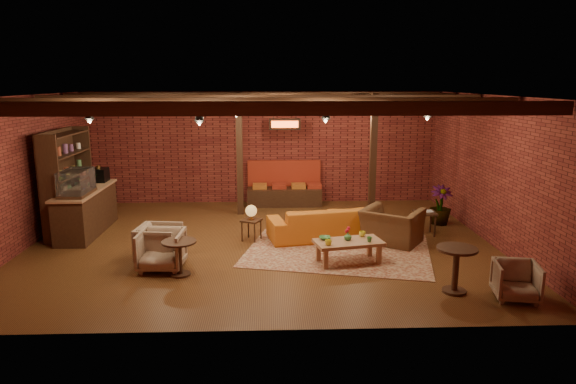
{
  "coord_description": "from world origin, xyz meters",
  "views": [
    {
      "loc": [
        0.18,
        -10.76,
        3.5
      ],
      "look_at": [
        0.58,
        0.2,
        1.11
      ],
      "focal_mm": 32.0,
      "sensor_mm": 36.0,
      "label": 1
    }
  ],
  "objects_px": {
    "side_table_lamp": "(251,214)",
    "round_table_right": "(456,263)",
    "armchair_right": "(392,220)",
    "armchair_far": "(516,279)",
    "sofa": "(324,223)",
    "plant_tall": "(443,166)",
    "coffee_table": "(348,243)",
    "round_table_left": "(179,252)",
    "side_table_book": "(425,213)",
    "armchair_b": "(161,248)",
    "armchair_a": "(159,241)"
  },
  "relations": [
    {
      "from": "round_table_right",
      "to": "coffee_table",
      "type": "bearing_deg",
      "value": 136.93
    },
    {
      "from": "coffee_table",
      "to": "armchair_b",
      "type": "height_order",
      "value": "armchair_b"
    },
    {
      "from": "coffee_table",
      "to": "round_table_left",
      "type": "relative_size",
      "value": 2.16
    },
    {
      "from": "side_table_book",
      "to": "round_table_right",
      "type": "bearing_deg",
      "value": -98.08
    },
    {
      "from": "side_table_lamp",
      "to": "armchair_right",
      "type": "bearing_deg",
      "value": -6.15
    },
    {
      "from": "armchair_a",
      "to": "side_table_book",
      "type": "xyz_separation_m",
      "value": [
        5.76,
        1.58,
        0.1
      ]
    },
    {
      "from": "armchair_right",
      "to": "armchair_far",
      "type": "bearing_deg",
      "value": 148.25
    },
    {
      "from": "sofa",
      "to": "armchair_b",
      "type": "distance_m",
      "value": 3.75
    },
    {
      "from": "side_table_lamp",
      "to": "round_table_right",
      "type": "xyz_separation_m",
      "value": [
        3.52,
        -3.01,
        -0.09
      ]
    },
    {
      "from": "round_table_left",
      "to": "side_table_book",
      "type": "distance_m",
      "value": 5.74
    },
    {
      "from": "side_table_book",
      "to": "armchair_far",
      "type": "bearing_deg",
      "value": -83.34
    },
    {
      "from": "coffee_table",
      "to": "armchair_right",
      "type": "bearing_deg",
      "value": 46.05
    },
    {
      "from": "sofa",
      "to": "armchair_right",
      "type": "xyz_separation_m",
      "value": [
        1.44,
        -0.42,
        0.16
      ]
    },
    {
      "from": "armchair_right",
      "to": "side_table_book",
      "type": "height_order",
      "value": "armchair_right"
    },
    {
      "from": "armchair_a",
      "to": "armchair_far",
      "type": "bearing_deg",
      "value": -101.36
    },
    {
      "from": "coffee_table",
      "to": "armchair_far",
      "type": "height_order",
      "value": "coffee_table"
    },
    {
      "from": "armchair_b",
      "to": "side_table_book",
      "type": "height_order",
      "value": "armchair_b"
    },
    {
      "from": "sofa",
      "to": "plant_tall",
      "type": "distance_m",
      "value": 3.36
    },
    {
      "from": "armchair_a",
      "to": "side_table_lamp",
      "type": "bearing_deg",
      "value": -47.3
    },
    {
      "from": "side_table_lamp",
      "to": "round_table_right",
      "type": "distance_m",
      "value": 4.63
    },
    {
      "from": "armchair_b",
      "to": "armchair_right",
      "type": "height_order",
      "value": "armchair_right"
    },
    {
      "from": "side_table_book",
      "to": "side_table_lamp",
      "type": "bearing_deg",
      "value": -175.7
    },
    {
      "from": "armchair_a",
      "to": "round_table_right",
      "type": "height_order",
      "value": "armchair_a"
    },
    {
      "from": "armchair_b",
      "to": "armchair_far",
      "type": "relative_size",
      "value": 1.21
    },
    {
      "from": "sofa",
      "to": "side_table_lamp",
      "type": "xyz_separation_m",
      "value": [
        -1.64,
        -0.09,
        0.25
      ]
    },
    {
      "from": "sofa",
      "to": "side_table_book",
      "type": "bearing_deg",
      "value": 173.97
    },
    {
      "from": "armchair_b",
      "to": "plant_tall",
      "type": "relative_size",
      "value": 0.29
    },
    {
      "from": "armchair_b",
      "to": "round_table_right",
      "type": "bearing_deg",
      "value": -11.09
    },
    {
      "from": "armchair_a",
      "to": "side_table_book",
      "type": "height_order",
      "value": "armchair_a"
    },
    {
      "from": "side_table_lamp",
      "to": "round_table_right",
      "type": "height_order",
      "value": "side_table_lamp"
    },
    {
      "from": "side_table_book",
      "to": "sofa",
      "type": "bearing_deg",
      "value": -174.98
    },
    {
      "from": "armchair_right",
      "to": "round_table_left",
      "type": "bearing_deg",
      "value": 55.95
    },
    {
      "from": "coffee_table",
      "to": "armchair_b",
      "type": "relative_size",
      "value": 1.69
    },
    {
      "from": "round_table_right",
      "to": "round_table_left",
      "type": "bearing_deg",
      "value": 168.66
    },
    {
      "from": "round_table_right",
      "to": "plant_tall",
      "type": "xyz_separation_m",
      "value": [
        1.11,
        4.16,
        0.93
      ]
    },
    {
      "from": "armchair_far",
      "to": "plant_tall",
      "type": "height_order",
      "value": "plant_tall"
    },
    {
      "from": "side_table_book",
      "to": "armchair_far",
      "type": "height_order",
      "value": "armchair_far"
    },
    {
      "from": "coffee_table",
      "to": "armchair_a",
      "type": "height_order",
      "value": "armchair_a"
    },
    {
      "from": "armchair_far",
      "to": "armchair_right",
      "type": "bearing_deg",
      "value": 125.43
    },
    {
      "from": "sofa",
      "to": "side_table_lamp",
      "type": "distance_m",
      "value": 1.66
    },
    {
      "from": "round_table_right",
      "to": "plant_tall",
      "type": "bearing_deg",
      "value": 75.01
    },
    {
      "from": "side_table_lamp",
      "to": "armchair_a",
      "type": "xyz_separation_m",
      "value": [
        -1.77,
        -1.28,
        -0.21
      ]
    },
    {
      "from": "armchair_b",
      "to": "side_table_book",
      "type": "bearing_deg",
      "value": 22.7
    },
    {
      "from": "armchair_right",
      "to": "side_table_book",
      "type": "xyz_separation_m",
      "value": [
        0.91,
        0.63,
        -0.02
      ]
    },
    {
      "from": "armchair_right",
      "to": "round_table_right",
      "type": "relative_size",
      "value": 1.52
    },
    {
      "from": "armchair_right",
      "to": "armchair_far",
      "type": "height_order",
      "value": "armchair_right"
    },
    {
      "from": "side_table_lamp",
      "to": "plant_tall",
      "type": "bearing_deg",
      "value": 13.88
    },
    {
      "from": "sofa",
      "to": "armchair_b",
      "type": "height_order",
      "value": "armchair_b"
    },
    {
      "from": "coffee_table",
      "to": "armchair_b",
      "type": "xyz_separation_m",
      "value": [
        -3.56,
        -0.22,
        0.02
      ]
    },
    {
      "from": "sofa",
      "to": "armchair_b",
      "type": "bearing_deg",
      "value": 18.25
    }
  ]
}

